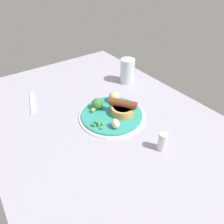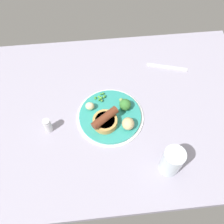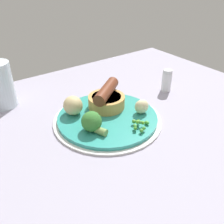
# 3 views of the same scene
# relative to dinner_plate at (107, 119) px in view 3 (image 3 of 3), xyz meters

# --- Properties ---
(dining_table) EXTENTS (1.10, 0.80, 0.03)m
(dining_table) POSITION_rel_dinner_plate_xyz_m (-0.05, -0.04, -0.02)
(dining_table) COLOR #9E99AD
(dining_table) RESTS_ON ground
(dinner_plate) EXTENTS (0.26, 0.26, 0.01)m
(dinner_plate) POSITION_rel_dinner_plate_xyz_m (0.00, 0.00, 0.00)
(dinner_plate) COLOR silver
(dinner_plate) RESTS_ON dining_table
(sausage_pudding) EXTENTS (0.11, 0.09, 0.06)m
(sausage_pudding) POSITION_rel_dinner_plate_xyz_m (0.02, 0.04, 0.03)
(sausage_pudding) COLOR tan
(sausage_pudding) RESTS_ON dinner_plate
(pea_pile) EXTENTS (0.05, 0.04, 0.02)m
(pea_pile) POSITION_rel_dinner_plate_xyz_m (0.03, -0.08, 0.02)
(pea_pile) COLOR green
(pea_pile) RESTS_ON dinner_plate
(broccoli_floret_near) EXTENTS (0.05, 0.06, 0.05)m
(broccoli_floret_near) POSITION_rel_dinner_plate_xyz_m (-0.06, -0.03, 0.03)
(broccoli_floret_near) COLOR #387A33
(broccoli_floret_near) RESTS_ON dinner_plate
(potato_chunk_0) EXTENTS (0.04, 0.03, 0.04)m
(potato_chunk_0) POSITION_rel_dinner_plate_xyz_m (0.07, -0.03, 0.03)
(potato_chunk_0) COLOR beige
(potato_chunk_0) RESTS_ON dinner_plate
(potato_chunk_1) EXTENTS (0.05, 0.05, 0.05)m
(potato_chunk_1) POSITION_rel_dinner_plate_xyz_m (-0.06, 0.06, 0.03)
(potato_chunk_1) COLOR #CCB77F
(potato_chunk_1) RESTS_ON dinner_plate
(drinking_glass) EXTENTS (0.07, 0.07, 0.12)m
(drinking_glass) POSITION_rel_dinner_plate_xyz_m (-0.18, 0.22, 0.05)
(drinking_glass) COLOR silver
(drinking_glass) RESTS_ON dining_table
(salt_shaker) EXTENTS (0.03, 0.03, 0.07)m
(salt_shaker) POSITION_rel_dinner_plate_xyz_m (0.23, 0.03, 0.03)
(salt_shaker) COLOR silver
(salt_shaker) RESTS_ON dining_table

